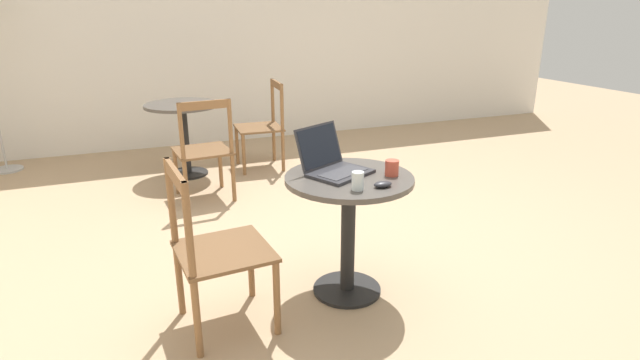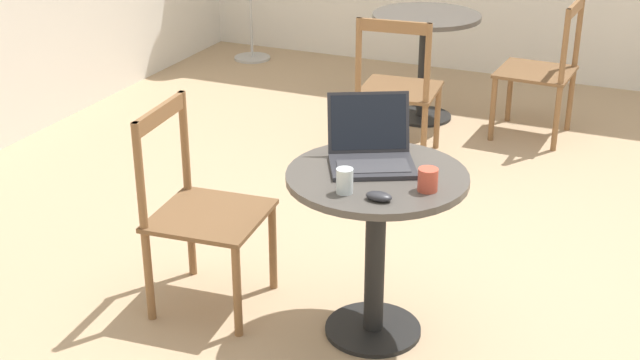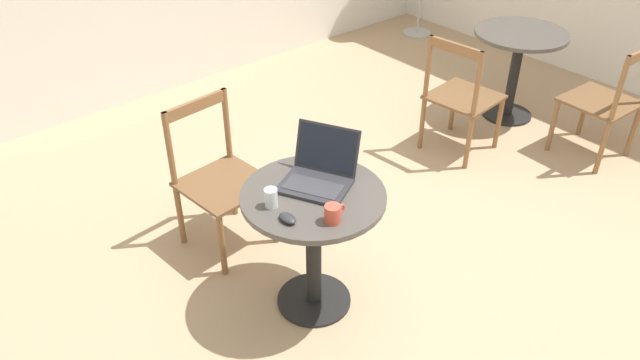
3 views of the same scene
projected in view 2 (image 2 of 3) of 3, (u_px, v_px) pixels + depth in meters
The scene contains 10 objects.
ground_plane at pixel (485, 279), 4.16m from camera, with size 16.00×16.00×0.00m, color tan.
cafe_table_near at pixel (376, 216), 3.54m from camera, with size 0.72×0.72×0.73m.
cafe_table_mid at pixel (425, 41), 5.95m from camera, with size 0.72×0.72×0.73m.
chair_near_back at pixel (200, 211), 3.80m from camera, with size 0.50×0.50×0.90m.
chair_mid_front at pixel (543, 71), 5.67m from camera, with size 0.48×0.48×0.90m.
chair_mid_left at pixel (398, 89), 5.32m from camera, with size 0.50×0.50×0.90m.
laptop at pixel (371, 151), 3.54m from camera, with size 0.44×0.44×0.25m.
mouse at pixel (379, 196), 3.24m from camera, with size 0.06×0.10×0.03m.
mug at pixel (428, 179), 3.31m from camera, with size 0.11×0.08×0.09m.
drinking_glass at pixel (345, 181), 3.29m from camera, with size 0.06×0.06×0.10m.
Camera 2 is at (-3.62, -0.73, 2.11)m, focal length 50.00 mm.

